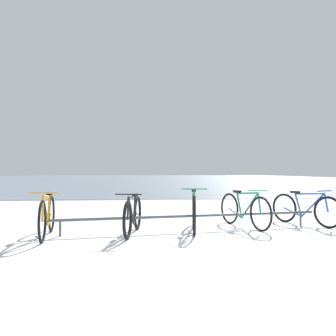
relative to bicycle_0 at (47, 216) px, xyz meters
name	(u,v)px	position (x,y,z in m)	size (l,w,h in m)	color
ground	(151,179)	(3.24, 52.09, -0.40)	(80.00, 132.00, 0.08)	silver
bike_rack	(191,216)	(2.59, 0.48, -0.09)	(5.29, 1.03, 0.31)	#4C5156
bicycle_0	(47,216)	(0.00, 0.00, 0.00)	(0.46, 1.72, 0.80)	black
bicycle_1	(133,215)	(1.47, 0.16, -0.02)	(0.46, 1.65, 0.76)	black
bicycle_2	(194,211)	(2.63, 0.43, 0.01)	(0.46, 1.74, 0.83)	black
bicycle_3	(244,210)	(3.71, 0.77, -0.01)	(0.66, 1.68, 0.79)	black
bicycle_4	(305,209)	(5.08, 0.97, -0.02)	(0.87, 1.51, 0.76)	black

